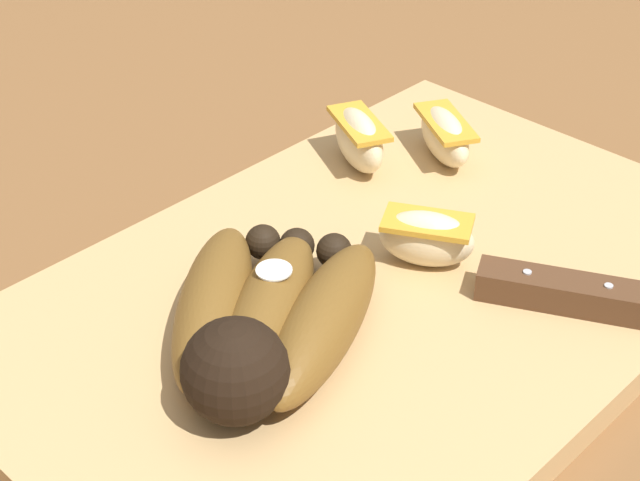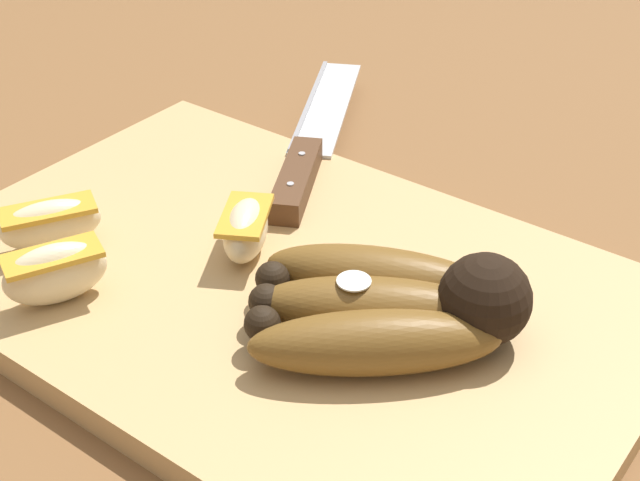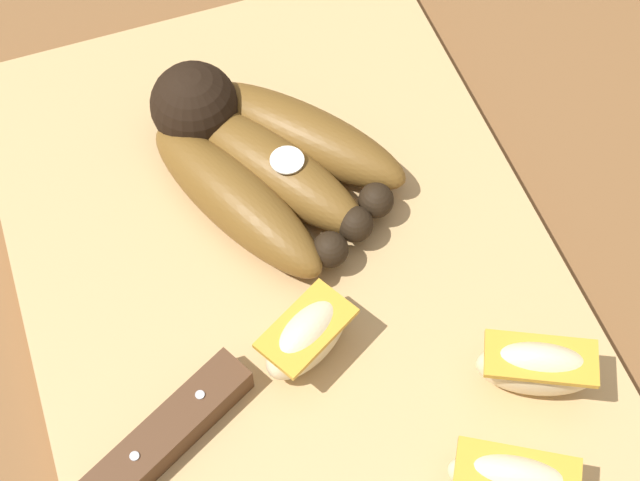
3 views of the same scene
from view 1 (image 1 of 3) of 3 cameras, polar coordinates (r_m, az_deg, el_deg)
The scene contains 6 objects.
ground_plane at distance 0.62m, azimuth 4.15°, elevation -3.17°, with size 6.00×6.00×0.00m, color brown.
cutting_board at distance 0.60m, azimuth 3.22°, elevation -3.16°, with size 0.47×0.30×0.02m, color tan.
banana_bunch at distance 0.54m, azimuth -3.21°, elevation -4.53°, with size 0.17×0.16×0.06m.
apple_wedge_near at distance 0.70m, azimuth 2.20°, elevation 5.74°, with size 0.05×0.07×0.04m.
apple_wedge_middle at distance 0.72m, azimuth 7.03°, elevation 5.90°, with size 0.06×0.07×0.03m.
apple_wedge_far at distance 0.61m, azimuth 6.01°, elevation 0.18°, with size 0.05×0.06×0.04m.
Camera 1 is at (0.38, 0.31, 0.38)m, focal length 56.93 mm.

